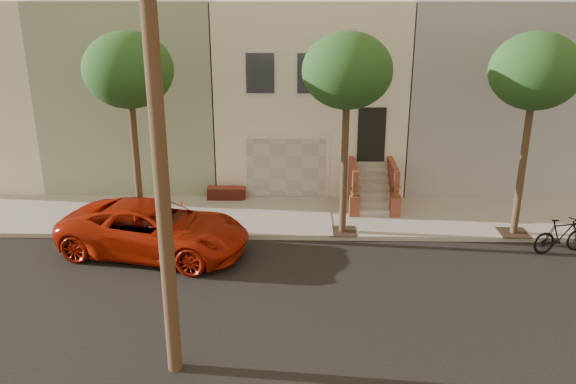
{
  "coord_description": "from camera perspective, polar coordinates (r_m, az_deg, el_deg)",
  "views": [
    {
      "loc": [
        -0.37,
        -13.81,
        7.74
      ],
      "look_at": [
        -0.73,
        3.0,
        1.81
      ],
      "focal_mm": 37.05,
      "sensor_mm": 36.0,
      "label": 1
    }
  ],
  "objects": [
    {
      "name": "tree_right",
      "position": [
        19.16,
        22.64,
        10.53
      ],
      "size": [
        2.7,
        2.57,
        6.3
      ],
      "color": "#2D2116",
      "rests_on": "sidewalk"
    },
    {
      "name": "tree_mid",
      "position": [
        17.94,
        5.72,
        11.38
      ],
      "size": [
        2.7,
        2.57,
        6.3
      ],
      "color": "#2D2116",
      "rests_on": "sidewalk"
    },
    {
      "name": "ground",
      "position": [
        15.84,
        2.46,
        -9.84
      ],
      "size": [
        90.0,
        90.0,
        0.0
      ],
      "primitive_type": "plane",
      "color": "black",
      "rests_on": "ground"
    },
    {
      "name": "motorcycle",
      "position": [
        19.73,
        24.75,
        -3.83
      ],
      "size": [
        1.9,
        0.92,
        1.1
      ],
      "primitive_type": "imported",
      "rotation": [
        0.0,
        0.0,
        1.8
      ],
      "color": "black",
      "rests_on": "ground"
    },
    {
      "name": "pickup_truck",
      "position": [
        18.24,
        -12.66,
        -3.49
      ],
      "size": [
        6.07,
        3.76,
        1.57
      ],
      "primitive_type": "imported",
      "rotation": [
        0.0,
        0.0,
        1.35
      ],
      "color": "#A71D08",
      "rests_on": "ground"
    },
    {
      "name": "tree_left",
      "position": [
        18.61,
        -15.07,
        11.12
      ],
      "size": [
        2.7,
        2.57,
        6.3
      ],
      "color": "#2D2116",
      "rests_on": "sidewalk"
    },
    {
      "name": "house_row",
      "position": [
        25.34,
        2.09,
        10.12
      ],
      "size": [
        33.1,
        11.7,
        7.0
      ],
      "color": "beige",
      "rests_on": "sidewalk"
    },
    {
      "name": "sidewalk",
      "position": [
        20.64,
        2.18,
        -2.38
      ],
      "size": [
        40.0,
        3.7,
        0.15
      ],
      "primitive_type": "cube",
      "color": "#9B9A8D",
      "rests_on": "ground"
    }
  ]
}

